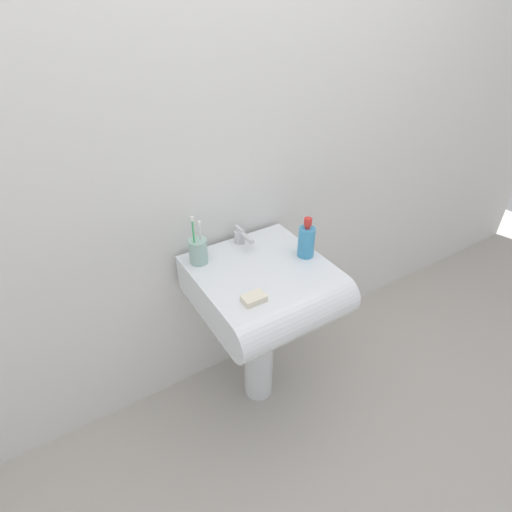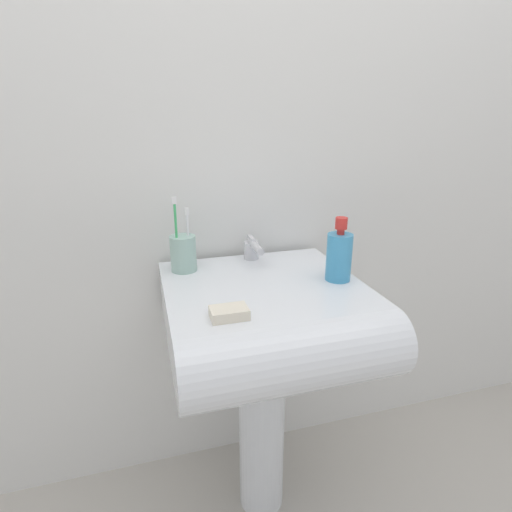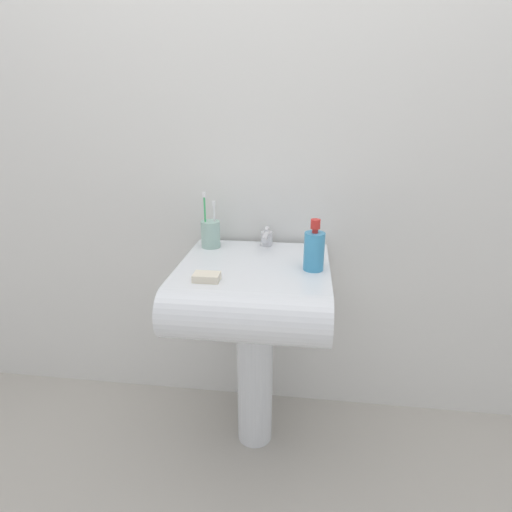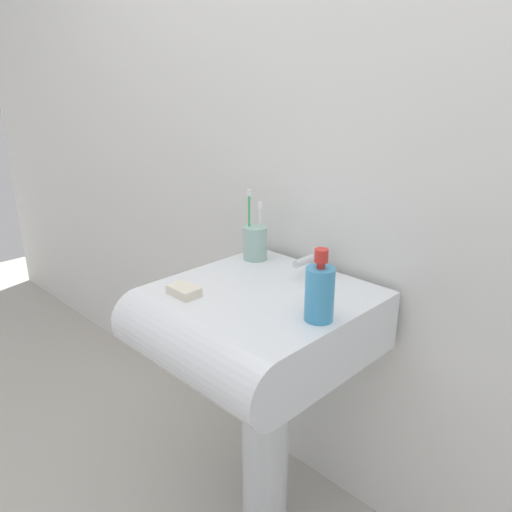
% 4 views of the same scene
% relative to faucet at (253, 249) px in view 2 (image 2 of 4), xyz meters
% --- Properties ---
extents(ground_plane, '(6.00, 6.00, 0.00)m').
position_rel_faucet_xyz_m(ground_plane, '(-0.02, -0.18, -0.82)').
color(ground_plane, '#ADA89E').
rests_on(ground_plane, ground).
extents(wall_back, '(5.00, 0.05, 2.40)m').
position_rel_faucet_xyz_m(wall_back, '(-0.02, 0.10, 0.38)').
color(wall_back, silver).
rests_on(wall_back, ground).
extents(sink_pedestal, '(0.14, 0.14, 0.62)m').
position_rel_faucet_xyz_m(sink_pedestal, '(-0.02, -0.18, -0.51)').
color(sink_pedestal, white).
rests_on(sink_pedestal, ground).
extents(sink_basin, '(0.52, 0.56, 0.16)m').
position_rel_faucet_xyz_m(sink_basin, '(-0.02, -0.24, -0.12)').
color(sink_basin, white).
rests_on(sink_basin, sink_pedestal).
extents(faucet, '(0.05, 0.13, 0.07)m').
position_rel_faucet_xyz_m(faucet, '(0.00, 0.00, 0.00)').
color(faucet, silver).
rests_on(faucet, sink_basin).
extents(toothbrush_cup, '(0.07, 0.07, 0.22)m').
position_rel_faucet_xyz_m(toothbrush_cup, '(-0.22, -0.03, 0.02)').
color(toothbrush_cup, '#99BFB2').
rests_on(toothbrush_cup, sink_basin).
extents(soap_bottle, '(0.07, 0.07, 0.18)m').
position_rel_faucet_xyz_m(soap_bottle, '(0.18, -0.22, 0.03)').
color(soap_bottle, '#3F99CC').
rests_on(soap_bottle, sink_basin).
extents(bar_soap, '(0.08, 0.06, 0.02)m').
position_rel_faucet_xyz_m(bar_soap, '(-0.15, -0.36, -0.03)').
color(bar_soap, silver).
rests_on(bar_soap, sink_basin).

